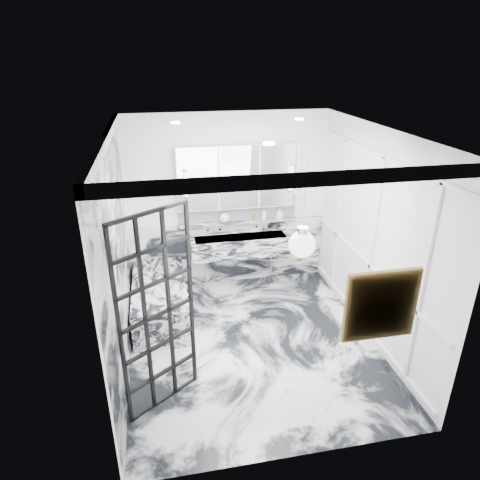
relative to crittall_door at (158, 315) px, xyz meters
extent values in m
plane|color=silver|center=(1.18, 0.80, -1.12)|extent=(3.60, 3.60, 0.00)
plane|color=white|center=(1.18, 0.80, 1.68)|extent=(3.60, 3.60, 0.00)
plane|color=white|center=(1.18, 2.60, 0.28)|extent=(3.60, 0.00, 3.60)
plane|color=white|center=(1.18, -1.00, 0.28)|extent=(3.60, 0.00, 3.60)
plane|color=white|center=(-0.42, 0.80, 0.28)|extent=(0.00, 3.60, 3.60)
plane|color=white|center=(2.78, 0.80, 0.28)|extent=(0.00, 3.60, 3.60)
cube|color=silver|center=(1.18, 2.57, -0.59)|extent=(3.18, 0.05, 1.05)
cube|color=silver|center=(-0.41, 0.80, 0.22)|extent=(0.02, 3.56, 2.68)
cube|color=white|center=(2.76, 0.80, 0.18)|extent=(0.03, 3.40, 2.30)
imported|color=#8C5919|center=(1.75, 2.51, 0.07)|extent=(0.10, 0.10, 0.19)
imported|color=#4C4C51|center=(2.00, 2.51, 0.06)|extent=(0.09, 0.09, 0.18)
imported|color=silver|center=(2.02, 2.51, 0.05)|extent=(0.15, 0.15, 0.15)
sphere|color=white|center=(1.10, 2.51, 0.05)|extent=(0.16, 0.16, 0.16)
cylinder|color=#8C5919|center=(1.59, 2.51, 0.02)|extent=(0.04, 0.04, 0.10)
cylinder|color=silver|center=(0.30, 0.96, -0.51)|extent=(0.08, 0.08, 0.12)
cube|color=#D25415|center=(1.90, -0.96, 0.49)|extent=(0.56, 0.05, 0.56)
sphere|color=white|center=(1.36, -0.39, 0.85)|extent=(0.25, 0.25, 0.25)
cube|color=silver|center=(1.33, 2.35, -0.39)|extent=(1.60, 0.45, 0.30)
cube|color=silver|center=(1.33, 2.52, -0.05)|extent=(1.90, 0.14, 0.04)
cube|color=white|center=(1.33, 2.58, 0.09)|extent=(1.90, 0.03, 0.23)
cube|color=white|center=(1.33, 2.52, 0.70)|extent=(1.90, 0.16, 1.00)
cylinder|color=white|center=(0.51, 2.43, 0.66)|extent=(0.07, 0.07, 0.40)
cylinder|color=white|center=(2.15, 2.43, 0.66)|extent=(0.07, 0.07, 0.40)
cube|color=silver|center=(0.00, 1.69, -0.84)|extent=(0.75, 1.65, 0.55)
camera|label=1|loc=(0.12, -3.78, 2.47)|focal=32.00mm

